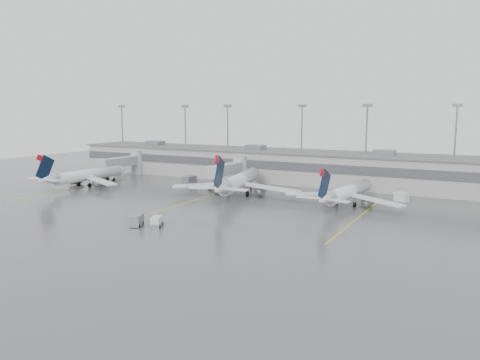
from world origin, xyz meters
The scene contains 18 objects.
ground centered at (0.00, 0.00, 0.00)m, with size 260.00×260.00×0.00m, color #525255.
terminal centered at (-0.01, 57.98, 4.17)m, with size 152.00×17.00×9.45m.
light_masts centered at (0.00, 63.75, 12.03)m, with size 142.40×8.00×20.60m.
jet_bridge_left centered at (-55.50, 45.72, 3.87)m, with size 4.00×17.20×7.00m.
jet_bridge_right centered at (-20.50, 45.72, 3.87)m, with size 4.00×17.20×7.00m.
stand_markings centered at (0.00, 24.00, 0.01)m, with size 105.25×40.00×0.01m.
jet_far_left centered at (-51.76, 25.54, 2.87)m, with size 25.50×28.60×9.25m.
jet_mid_left centered at (-11.67, 32.22, 3.30)m, with size 28.67×32.47×10.63m.
jet_mid_right centered at (12.80, 32.57, 2.78)m, with size 24.52×27.61×8.94m.
baggage_tug centered at (-10.29, 0.96, 0.68)m, with size 2.57×3.12×1.73m.
baggage_cart centered at (-13.49, -0.24, 1.00)m, with size 2.73×3.42×1.92m.
gse_uld_a centered at (-53.59, 38.41, 0.84)m, with size 2.38×1.59×1.69m, color white.
gse_uld_b centered at (-17.65, 43.75, 0.75)m, with size 2.12×1.41×1.50m, color white.
gse_uld_c centered at (21.77, 42.79, 0.95)m, with size 2.68×1.78×1.89m, color white.
gse_loader centered at (-30.07, 39.93, 1.11)m, with size 2.23×3.56×2.23m, color slate.
cone_a centered at (-43.52, 40.22, 0.31)m, with size 0.38×0.38×0.61m, color #EE3D05.
cone_b centered at (-11.76, 37.44, 0.33)m, with size 0.42×0.42×0.66m, color #EE3D05.
cone_c centered at (5.63, 41.09, 0.33)m, with size 0.41×0.41×0.66m, color #EE3D05.
Camera 1 is at (37.02, -58.92, 19.17)m, focal length 35.00 mm.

